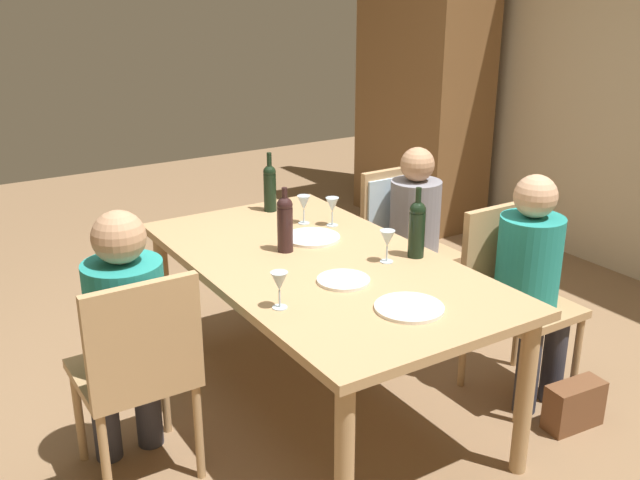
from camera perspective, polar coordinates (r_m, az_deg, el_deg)
The scene contains 20 objects.
ground_plane at distance 3.61m, azimuth 0.00°, elevation -12.82°, with size 10.00×10.00×0.00m, color #846647.
armoire_cabinet at distance 6.07m, azimuth 8.07°, elevation 11.77°, with size 1.18×0.62×2.18m.
dining_table at distance 3.29m, azimuth 0.00°, elevation -2.92°, with size 1.86×1.02×0.75m.
chair_near at distance 2.95m, azimuth -14.12°, elevation -9.54°, with size 0.44×0.44×0.92m.
chair_far_left at distance 4.21m, azimuth 6.36°, elevation 1.09°, with size 0.46×0.44×0.92m.
chair_far_right at distance 3.64m, azimuth 14.83°, elevation -3.64°, with size 0.44×0.44×0.92m.
person_woman_host at distance 2.98m, azimuth -15.03°, elevation -6.50°, with size 0.36×0.31×1.14m.
person_man_bearded at distance 4.09m, azimuth 7.66°, elevation 0.99°, with size 0.33×0.28×1.08m.
person_man_guest at distance 3.53m, azimuth 16.31°, elevation -2.55°, with size 0.34×0.30×1.12m.
wine_bottle_tall_green at distance 3.33m, azimuth -2.77°, elevation 1.39°, with size 0.07×0.07×0.31m.
wine_bottle_dark_red at distance 3.92m, azimuth -3.97°, elevation 4.24°, with size 0.07×0.07×0.32m.
wine_bottle_short_olive at distance 3.29m, azimuth 7.63°, elevation 1.01°, with size 0.07×0.07×0.33m.
wine_glass_near_left at distance 3.68m, azimuth 0.97°, elevation 2.71°, with size 0.07×0.07×0.15m.
wine_glass_centre at distance 3.72m, azimuth -1.29°, elevation 2.87°, with size 0.07×0.07×0.15m.
wine_glass_near_right at distance 3.22m, azimuth 5.31°, elevation 0.03°, with size 0.07×0.07×0.15m.
wine_glass_far at distance 2.77m, azimuth -3.22°, elevation -3.36°, with size 0.07×0.07×0.15m.
dinner_plate_host at distance 3.53m, azimuth -0.62°, elevation 0.20°, with size 0.27×0.27×0.01m, color white.
dinner_plate_guest_left at distance 2.82m, azimuth 7.03°, elevation -5.30°, with size 0.27×0.27×0.01m, color white.
dinner_plate_guest_right at distance 3.04m, azimuth 1.85°, elevation -3.18°, with size 0.22×0.22×0.01m, color white.
handbag at distance 3.59m, azimuth 19.35°, elevation -12.16°, with size 0.28×0.12×0.22m, color brown.
Camera 1 is at (2.56, -1.61, 1.96)m, focal length 40.69 mm.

